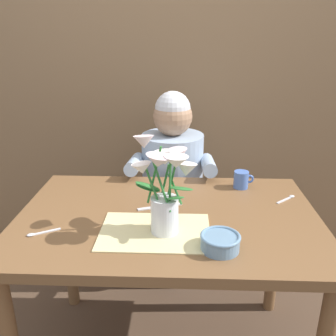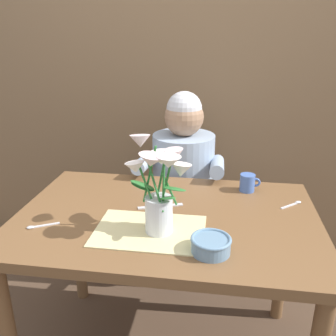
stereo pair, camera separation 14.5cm
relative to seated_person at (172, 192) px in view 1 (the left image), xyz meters
name	(u,v)px [view 1 (the left image)]	position (x,y,z in m)	size (l,w,h in m)	color
wood_panel_backdrop	(175,61)	(0.00, 0.43, 0.69)	(4.00, 0.10, 2.50)	brown
dining_table	(168,236)	(0.00, -0.62, 0.08)	(1.20, 0.80, 0.74)	brown
seated_person	(172,192)	(0.00, 0.00, 0.00)	(0.45, 0.47, 1.14)	#4C4C56
striped_placemat	(155,232)	(-0.04, -0.76, 0.18)	(0.40, 0.28, 0.01)	beige
flower_vase	(165,184)	(0.00, -0.75, 0.37)	(0.25, 0.23, 0.35)	silver
ceramic_bowl	(220,242)	(0.19, -0.86, 0.21)	(0.14, 0.14, 0.06)	#6689A8
dinner_knife	(160,207)	(-0.03, -0.55, 0.18)	(0.19, 0.02, 0.01)	silver
coffee_cup	(241,180)	(0.33, -0.33, 0.22)	(0.09, 0.07, 0.08)	#476BB7
spoon_0	(38,233)	(-0.46, -0.79, 0.18)	(0.11, 0.07, 0.01)	silver
spoon_1	(288,198)	(0.52, -0.45, 0.18)	(0.10, 0.09, 0.01)	silver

